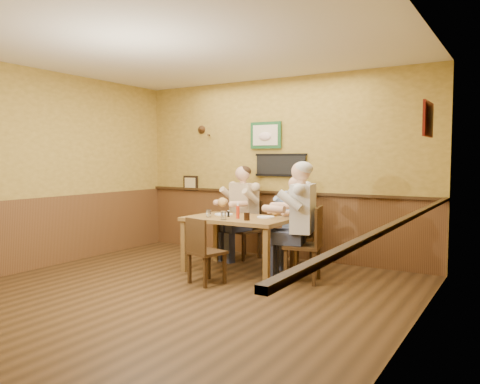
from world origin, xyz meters
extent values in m
plane|color=#301F0E|center=(0.00, 0.00, 0.00)|extent=(5.00, 5.00, 0.00)
cube|color=silver|center=(0.00, 0.00, 2.80)|extent=(5.00, 5.00, 0.02)
cube|color=gold|center=(0.00, 2.50, 1.40)|extent=(5.00, 0.02, 2.80)
cube|color=gold|center=(-2.50, 0.00, 1.40)|extent=(0.02, 5.00, 2.80)
cube|color=gold|center=(2.50, 0.00, 1.40)|extent=(0.02, 5.00, 2.80)
cube|color=brown|center=(0.00, 2.48, 0.50)|extent=(5.00, 0.02, 1.00)
cube|color=brown|center=(2.48, 0.00, 0.50)|extent=(0.02, 5.00, 1.00)
cube|color=black|center=(0.07, 2.46, 1.45)|extent=(0.88, 0.03, 0.34)
cube|color=#1B5027|center=(-0.20, 2.46, 1.92)|extent=(0.54, 0.03, 0.42)
cube|color=black|center=(-1.70, 2.46, 1.12)|extent=(0.30, 0.03, 0.26)
cube|color=maroon|center=(2.46, 1.05, 1.95)|extent=(0.03, 0.48, 0.36)
cube|color=brown|center=(0.02, 1.30, 0.72)|extent=(1.40, 0.90, 0.05)
cube|color=brown|center=(-0.62, 0.91, 0.35)|extent=(0.07, 0.07, 0.70)
cube|color=brown|center=(0.66, 0.91, 0.35)|extent=(0.07, 0.07, 0.70)
cube|color=brown|center=(-0.62, 1.69, 0.35)|extent=(0.07, 0.07, 0.70)
cube|color=brown|center=(0.66, 1.69, 0.35)|extent=(0.07, 0.07, 0.70)
cylinder|color=silver|center=(-0.34, 1.09, 0.80)|extent=(0.08, 0.08, 0.10)
cylinder|color=silver|center=(-0.01, 0.97, 0.81)|extent=(0.08, 0.08, 0.11)
cylinder|color=black|center=(0.28, 1.08, 0.80)|extent=(0.10, 0.10, 0.10)
cylinder|color=#B82D13|center=(0.08, 1.18, 0.84)|extent=(0.06, 0.06, 0.19)
cylinder|color=white|center=(-0.14, 1.28, 0.79)|extent=(0.04, 0.04, 0.08)
cylinder|color=black|center=(-0.12, 1.25, 0.79)|extent=(0.03, 0.03, 0.08)
cylinder|color=white|center=(-0.31, 1.42, 0.76)|extent=(0.34, 0.34, 0.02)
cylinder|color=white|center=(0.35, 1.46, 0.76)|extent=(0.27, 0.27, 0.02)
camera|label=1|loc=(3.34, -4.09, 1.54)|focal=35.00mm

